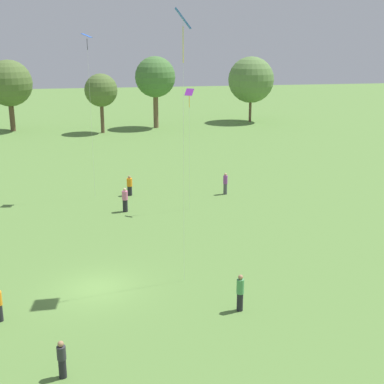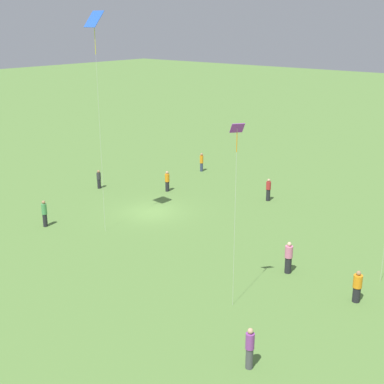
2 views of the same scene
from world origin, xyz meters
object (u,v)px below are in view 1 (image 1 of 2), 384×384
object	(u,v)px
person_1	(225,184)
kite_2	(189,100)
person_0	(130,186)
person_4	(240,293)
kite_3	(87,46)
kite_0	(183,27)
person_6	(125,200)
person_8	(62,359)

from	to	relation	value
person_1	kite_2	world-z (taller)	kite_2
person_0	person_4	distance (m)	21.23
person_4	kite_2	bearing A→B (deg)	-54.18
kite_3	person_4	bearing A→B (deg)	-102.30
person_4	kite_0	size ratio (longest dim) A/B	0.13
kite_0	kite_3	xyz separation A→B (m)	(-4.65, 17.22, -1.06)
person_4	kite_3	xyz separation A→B (m)	(-6.76, 21.02, 11.28)
person_6	kite_0	distance (m)	17.93
person_0	person_1	world-z (taller)	person_1
person_4	kite_2	xyz separation A→B (m)	(0.42, 16.26, 7.46)
person_8	kite_0	bearing A→B (deg)	-81.52
person_1	person_0	bearing A→B (deg)	-145.75
person_8	kite_0	distance (m)	15.91
person_1	person_8	bearing A→B (deg)	-75.52
person_4	kite_0	bearing A→B (deg)	-23.58
person_8	kite_3	size ratio (longest dim) A/B	0.12
person_6	person_8	world-z (taller)	person_6
person_0	person_6	world-z (taller)	person_6
person_6	person_8	size ratio (longest dim) A/B	1.17
person_6	person_8	xyz separation A→B (m)	(-3.73, -20.48, -0.12)
person_1	kite_2	xyz separation A→B (m)	(-3.73, -3.51, 7.48)
person_0	person_1	size ratio (longest dim) A/B	0.92
person_4	person_6	xyz separation A→B (m)	(-4.52, 16.55, -0.03)
person_6	kite_2	bearing A→B (deg)	42.77
person_0	kite_2	size ratio (longest dim) A/B	0.19
person_1	kite_3	bearing A→B (deg)	-144.41
person_1	kite_0	xyz separation A→B (m)	(-6.26, -15.98, 12.36)
person_0	kite_0	xyz separation A→B (m)	(1.76, -17.08, 12.45)
person_0	person_4	bearing A→B (deg)	141.63
person_8	person_4	bearing A→B (deg)	-107.59
person_6	kite_0	bearing A→B (deg)	-33.22
person_1	kite_3	world-z (taller)	kite_3
kite_0	kite_2	size ratio (longest dim) A/B	1.54
kite_2	person_6	bearing A→B (deg)	-101.64
person_1	person_8	xyz separation A→B (m)	(-12.39, -23.70, -0.13)
person_0	kite_2	xyz separation A→B (m)	(4.29, -4.61, 7.58)
kite_0	kite_2	distance (m)	13.63
person_4	person_8	size ratio (longest dim) A/B	1.18
person_6	kite_3	xyz separation A→B (m)	(-2.24, 4.46, 11.31)
person_6	kite_0	xyz separation A→B (m)	(2.41, -12.76, 12.37)
person_1	person_6	world-z (taller)	person_6
person_6	kite_3	distance (m)	12.36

